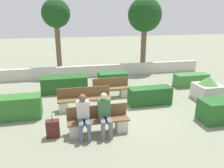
{
  "coord_description": "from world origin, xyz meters",
  "views": [
    {
      "loc": [
        -2.31,
        -7.9,
        3.65
      ],
      "look_at": [
        -0.4,
        0.5,
        0.9
      ],
      "focal_mm": 35.0,
      "sensor_mm": 36.0,
      "label": 1
    }
  ],
  "objects_px": {
    "bench_front": "(98,123)",
    "person_seated_woman": "(83,114)",
    "tree_leftmost": "(56,15)",
    "suitcase": "(53,129)",
    "person_seated_man": "(105,112)",
    "planter_corner_left": "(207,89)",
    "bench_left_side": "(85,101)",
    "tree_center_left": "(145,16)",
    "bench_right_side": "(111,90)"
  },
  "relations": [
    {
      "from": "bench_right_side",
      "to": "tree_center_left",
      "type": "xyz_separation_m",
      "value": [
        3.33,
        4.85,
        3.24
      ]
    },
    {
      "from": "tree_center_left",
      "to": "tree_leftmost",
      "type": "bearing_deg",
      "value": 176.62
    },
    {
      "from": "bench_front",
      "to": "person_seated_man",
      "type": "xyz_separation_m",
      "value": [
        0.19,
        -0.14,
        0.41
      ]
    },
    {
      "from": "bench_right_side",
      "to": "person_seated_man",
      "type": "relative_size",
      "value": 1.23
    },
    {
      "from": "bench_front",
      "to": "bench_right_side",
      "type": "relative_size",
      "value": 1.18
    },
    {
      "from": "planter_corner_left",
      "to": "suitcase",
      "type": "bearing_deg",
      "value": -165.22
    },
    {
      "from": "person_seated_man",
      "to": "planter_corner_left",
      "type": "xyz_separation_m",
      "value": [
        5.03,
        1.91,
        -0.26
      ]
    },
    {
      "from": "person_seated_man",
      "to": "tree_leftmost",
      "type": "xyz_separation_m",
      "value": [
        -1.4,
        8.32,
        2.85
      ]
    },
    {
      "from": "bench_front",
      "to": "person_seated_woman",
      "type": "bearing_deg",
      "value": -163.73
    },
    {
      "from": "bench_front",
      "to": "person_seated_man",
      "type": "bearing_deg",
      "value": -37.01
    },
    {
      "from": "person_seated_man",
      "to": "tree_leftmost",
      "type": "relative_size",
      "value": 0.29
    },
    {
      "from": "bench_front",
      "to": "bench_left_side",
      "type": "height_order",
      "value": "same"
    },
    {
      "from": "bench_left_side",
      "to": "person_seated_man",
      "type": "bearing_deg",
      "value": -82.24
    },
    {
      "from": "tree_leftmost",
      "to": "tree_center_left",
      "type": "xyz_separation_m",
      "value": [
        5.64,
        -0.33,
        -0.03
      ]
    },
    {
      "from": "tree_leftmost",
      "to": "suitcase",
      "type": "bearing_deg",
      "value": -91.45
    },
    {
      "from": "bench_right_side",
      "to": "person_seated_woman",
      "type": "relative_size",
      "value": 1.23
    },
    {
      "from": "person_seated_man",
      "to": "planter_corner_left",
      "type": "distance_m",
      "value": 5.38
    },
    {
      "from": "bench_left_side",
      "to": "tree_leftmost",
      "type": "distance_m",
      "value": 7.11
    },
    {
      "from": "bench_right_side",
      "to": "planter_corner_left",
      "type": "bearing_deg",
      "value": -7.95
    },
    {
      "from": "person_seated_woman",
      "to": "tree_leftmost",
      "type": "xyz_separation_m",
      "value": [
        -0.74,
        8.32,
        2.84
      ]
    },
    {
      "from": "bench_right_side",
      "to": "person_seated_man",
      "type": "bearing_deg",
      "value": -97.71
    },
    {
      "from": "bench_left_side",
      "to": "person_seated_woman",
      "type": "xyz_separation_m",
      "value": [
        -0.23,
        -2.07,
        0.41
      ]
    },
    {
      "from": "planter_corner_left",
      "to": "tree_center_left",
      "type": "height_order",
      "value": "tree_center_left"
    },
    {
      "from": "bench_left_side",
      "to": "bench_right_side",
      "type": "distance_m",
      "value": 1.71
    },
    {
      "from": "tree_center_left",
      "to": "person_seated_woman",
      "type": "bearing_deg",
      "value": -121.58
    },
    {
      "from": "bench_front",
      "to": "person_seated_man",
      "type": "relative_size",
      "value": 1.46
    },
    {
      "from": "bench_front",
      "to": "tree_leftmost",
      "type": "relative_size",
      "value": 0.43
    },
    {
      "from": "bench_left_side",
      "to": "person_seated_man",
      "type": "distance_m",
      "value": 2.16
    },
    {
      "from": "suitcase",
      "to": "planter_corner_left",
      "type": "bearing_deg",
      "value": 14.78
    },
    {
      "from": "tree_center_left",
      "to": "planter_corner_left",
      "type": "bearing_deg",
      "value": -82.67
    },
    {
      "from": "person_seated_woman",
      "to": "planter_corner_left",
      "type": "xyz_separation_m",
      "value": [
        5.69,
        1.91,
        -0.27
      ]
    },
    {
      "from": "bench_front",
      "to": "bench_left_side",
      "type": "relative_size",
      "value": 0.93
    },
    {
      "from": "bench_left_side",
      "to": "tree_center_left",
      "type": "relative_size",
      "value": 0.45
    },
    {
      "from": "bench_right_side",
      "to": "tree_leftmost",
      "type": "distance_m",
      "value": 6.55
    },
    {
      "from": "bench_front",
      "to": "suitcase",
      "type": "xyz_separation_m",
      "value": [
        -1.42,
        0.02,
        -0.06
      ]
    },
    {
      "from": "person_seated_woman",
      "to": "tree_leftmost",
      "type": "relative_size",
      "value": 0.3
    },
    {
      "from": "person_seated_woman",
      "to": "suitcase",
      "type": "bearing_deg",
      "value": 170.29
    },
    {
      "from": "bench_right_side",
      "to": "tree_leftmost",
      "type": "xyz_separation_m",
      "value": [
        -2.31,
        5.18,
        3.27
      ]
    },
    {
      "from": "person_seated_man",
      "to": "tree_center_left",
      "type": "relative_size",
      "value": 0.28
    },
    {
      "from": "person_seated_man",
      "to": "tree_center_left",
      "type": "height_order",
      "value": "tree_center_left"
    },
    {
      "from": "person_seated_woman",
      "to": "tree_leftmost",
      "type": "height_order",
      "value": "tree_leftmost"
    },
    {
      "from": "bench_front",
      "to": "tree_leftmost",
      "type": "distance_m",
      "value": 8.89
    },
    {
      "from": "tree_center_left",
      "to": "bench_left_side",
      "type": "bearing_deg",
      "value": -128.34
    },
    {
      "from": "bench_left_side",
      "to": "suitcase",
      "type": "bearing_deg",
      "value": -125.51
    },
    {
      "from": "bench_right_side",
      "to": "planter_corner_left",
      "type": "xyz_separation_m",
      "value": [
        4.11,
        -1.22,
        0.16
      ]
    },
    {
      "from": "person_seated_man",
      "to": "bench_left_side",
      "type": "bearing_deg",
      "value": 101.64
    },
    {
      "from": "suitcase",
      "to": "tree_center_left",
      "type": "xyz_separation_m",
      "value": [
        5.85,
        7.82,
        3.29
      ]
    },
    {
      "from": "tree_center_left",
      "to": "bench_front",
      "type": "bearing_deg",
      "value": -119.47
    },
    {
      "from": "bench_front",
      "to": "tree_center_left",
      "type": "height_order",
      "value": "tree_center_left"
    },
    {
      "from": "suitcase",
      "to": "person_seated_woman",
      "type": "bearing_deg",
      "value": -9.71
    }
  ]
}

